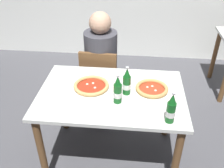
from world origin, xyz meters
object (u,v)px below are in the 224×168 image
(diner_seated, at_px, (101,69))
(beer_bottle_left, at_px, (127,83))
(pizza_margherita_near, at_px, (91,86))
(beer_bottle_center, at_px, (171,110))
(beer_bottle_right, at_px, (118,91))
(chair_behind_table, at_px, (101,79))
(napkin_with_cutlery, at_px, (57,104))
(pizza_marinara_far, at_px, (152,89))
(dining_table_main, at_px, (111,103))

(diner_seated, height_order, beer_bottle_left, diner_seated)
(pizza_margherita_near, relative_size, beer_bottle_center, 1.32)
(beer_bottle_left, xyz_separation_m, beer_bottle_right, (-0.06, -0.12, 0.00))
(chair_behind_table, height_order, beer_bottle_left, beer_bottle_left)
(beer_bottle_right, distance_m, napkin_with_cutlery, 0.48)
(beer_bottle_left, height_order, beer_bottle_center, same)
(pizza_marinara_far, height_order, beer_bottle_right, beer_bottle_right)
(beer_bottle_center, relative_size, beer_bottle_right, 1.00)
(pizza_marinara_far, height_order, napkin_with_cutlery, pizza_marinara_far)
(dining_table_main, bearing_deg, pizza_margherita_near, 166.38)
(chair_behind_table, height_order, napkin_with_cutlery, chair_behind_table)
(beer_bottle_right, bearing_deg, pizza_marinara_far, 32.44)
(beer_bottle_left, bearing_deg, napkin_with_cutlery, -159.48)
(dining_table_main, bearing_deg, chair_behind_table, 106.57)
(pizza_marinara_far, bearing_deg, beer_bottle_left, -166.83)
(dining_table_main, xyz_separation_m, pizza_margherita_near, (-0.17, 0.04, 0.13))
(diner_seated, relative_size, beer_bottle_left, 4.89)
(pizza_margherita_near, bearing_deg, dining_table_main, -13.62)
(pizza_margherita_near, height_order, pizza_marinara_far, same)
(pizza_margherita_near, distance_m, napkin_with_cutlery, 0.33)
(pizza_marinara_far, bearing_deg, chair_behind_table, 132.46)
(pizza_margherita_near, xyz_separation_m, napkin_with_cutlery, (-0.23, -0.24, -0.02))
(napkin_with_cutlery, bearing_deg, pizza_margherita_near, 45.76)
(dining_table_main, relative_size, beer_bottle_left, 4.86)
(pizza_marinara_far, height_order, beer_bottle_left, beer_bottle_left)
(beer_bottle_left, bearing_deg, beer_bottle_center, -44.17)
(dining_table_main, relative_size, beer_bottle_center, 4.86)
(diner_seated, xyz_separation_m, napkin_with_cutlery, (-0.23, -0.86, 0.17))
(pizza_marinara_far, relative_size, beer_bottle_left, 1.18)
(beer_bottle_left, bearing_deg, pizza_margherita_near, 172.37)
(chair_behind_table, height_order, diner_seated, diner_seated)
(dining_table_main, relative_size, chair_behind_table, 1.41)
(beer_bottle_left, bearing_deg, pizza_marinara_far, 13.17)
(pizza_margherita_near, relative_size, napkin_with_cutlery, 1.70)
(pizza_margherita_near, bearing_deg, beer_bottle_right, -34.83)
(diner_seated, height_order, beer_bottle_right, diner_seated)
(beer_bottle_right, bearing_deg, pizza_margherita_near, 145.17)
(dining_table_main, height_order, diner_seated, diner_seated)
(dining_table_main, height_order, beer_bottle_center, beer_bottle_center)
(beer_bottle_left, distance_m, beer_bottle_center, 0.45)
(pizza_marinara_far, bearing_deg, beer_bottle_right, -147.56)
(chair_behind_table, xyz_separation_m, pizza_marinara_far, (0.51, -0.56, 0.29))
(beer_bottle_left, height_order, beer_bottle_right, same)
(diner_seated, relative_size, pizza_margherita_near, 3.72)
(beer_bottle_left, xyz_separation_m, beer_bottle_center, (0.32, -0.31, 0.00))
(chair_behind_table, bearing_deg, dining_table_main, 110.22)
(beer_bottle_center, bearing_deg, dining_table_main, 145.17)
(diner_seated, relative_size, napkin_with_cutlery, 6.33)
(diner_seated, bearing_deg, pizza_margherita_near, -89.70)
(diner_seated, xyz_separation_m, pizza_marinara_far, (0.51, -0.61, 0.19))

